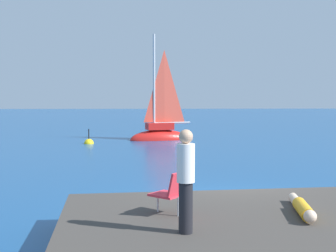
# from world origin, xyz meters

# --- Properties ---
(ground_plane) EXTENTS (160.00, 160.00, 0.00)m
(ground_plane) POSITION_xyz_m (0.00, 0.00, 0.00)
(ground_plane) COLOR navy
(shore_ledge) EXTENTS (6.64, 5.27, 0.65)m
(shore_ledge) POSITION_xyz_m (-0.39, -3.93, 0.33)
(shore_ledge) COLOR #423D38
(shore_ledge) RESTS_ON ground
(boulder_seaward) EXTENTS (1.42, 1.70, 1.07)m
(boulder_seaward) POSITION_xyz_m (-1.02, -1.47, 0.00)
(boulder_seaward) COLOR #413832
(boulder_seaward) RESTS_ON ground
(boulder_inland) EXTENTS (0.83, 0.90, 0.59)m
(boulder_inland) POSITION_xyz_m (-3.14, -1.60, 0.00)
(boulder_inland) COLOR #453737
(boulder_inland) RESTS_ON ground
(sailboat_near) EXTENTS (3.96, 2.19, 7.17)m
(sailboat_near) POSITION_xyz_m (-1.30, 16.48, 0.39)
(sailboat_near) COLOR red
(sailboat_near) RESTS_ON ground
(person_sunbather) EXTENTS (0.43, 1.76, 0.25)m
(person_sunbather) POSITION_xyz_m (0.79, -3.67, 0.77)
(person_sunbather) COLOR gold
(person_sunbather) RESTS_ON shore_ledge
(person_standing) EXTENTS (0.28, 0.28, 1.62)m
(person_standing) POSITION_xyz_m (-1.40, -4.70, 1.51)
(person_standing) COLOR black
(person_standing) RESTS_ON shore_ledge
(beach_chair) EXTENTS (0.76, 0.75, 0.80)m
(beach_chair) POSITION_xyz_m (-1.57, -3.61, 1.09)
(beach_chair) COLOR #E03342
(beach_chair) RESTS_ON shore_ledge
(marker_buoy) EXTENTS (0.56, 0.56, 1.13)m
(marker_buoy) POSITION_xyz_m (-5.44, 14.46, 0.01)
(marker_buoy) COLOR yellow
(marker_buoy) RESTS_ON ground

